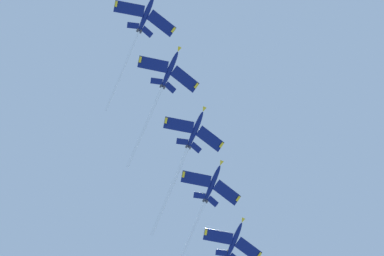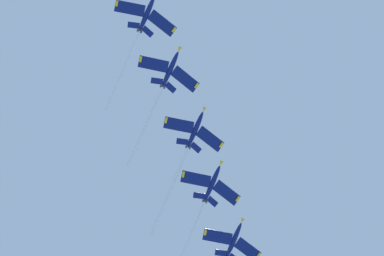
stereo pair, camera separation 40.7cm
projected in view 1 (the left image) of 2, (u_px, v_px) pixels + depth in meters
jet_lead at (141, 27)px, 177.22m from camera, size 26.34×28.10×19.65m
jet_second at (161, 90)px, 177.33m from camera, size 26.35×28.74×19.33m
jet_third at (185, 155)px, 178.40m from camera, size 27.58×29.99×21.10m
jet_fourth at (205, 202)px, 178.96m from camera, size 27.10×29.90×20.98m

